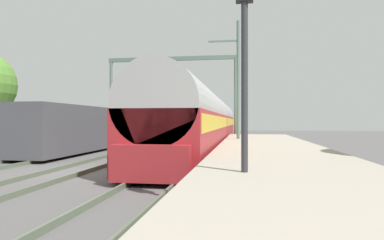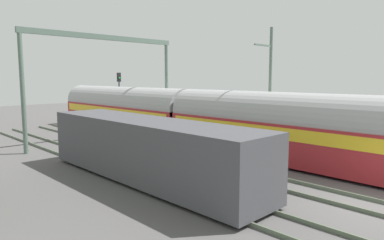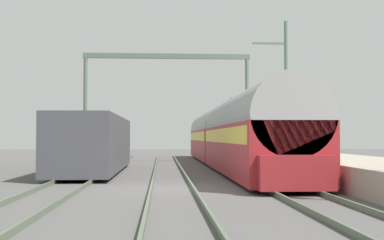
{
  "view_description": "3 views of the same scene",
  "coord_description": "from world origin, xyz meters",
  "px_view_note": "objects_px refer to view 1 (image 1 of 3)",
  "views": [
    {
      "loc": [
        6.55,
        -12.19,
        1.96
      ],
      "look_at": [
        3.82,
        5.85,
        2.02
      ],
      "focal_mm": 32.13,
      "sensor_mm": 36.0,
      "label": 1
    },
    {
      "loc": [
        -13.39,
        -4.23,
        4.78
      ],
      "look_at": [
        0.47,
        10.0,
        2.36
      ],
      "focal_mm": 32.61,
      "sensor_mm": 36.0,
      "label": 2
    },
    {
      "loc": [
        -0.35,
        -17.83,
        1.81
      ],
      "look_at": [
        1.91,
        20.37,
        3.13
      ],
      "focal_mm": 47.43,
      "sensor_mm": 36.0,
      "label": 3
    }
  ],
  "objects_px": {
    "railway_signal_near": "(245,52)",
    "catenary_gantry": "(172,81)",
    "passenger_train": "(208,121)",
    "freight_car": "(81,129)",
    "person_crossing": "(227,131)",
    "railway_signal_far": "(236,108)"
  },
  "relations": [
    {
      "from": "passenger_train",
      "to": "freight_car",
      "type": "distance_m",
      "value": 9.38
    },
    {
      "from": "person_crossing",
      "to": "catenary_gantry",
      "type": "relative_size",
      "value": 0.14
    },
    {
      "from": "railway_signal_near",
      "to": "catenary_gantry",
      "type": "height_order",
      "value": "catenary_gantry"
    },
    {
      "from": "person_crossing",
      "to": "catenary_gantry",
      "type": "height_order",
      "value": "catenary_gantry"
    },
    {
      "from": "freight_car",
      "to": "railway_signal_far",
      "type": "xyz_separation_m",
      "value": [
        9.56,
        17.24,
        1.89
      ]
    },
    {
      "from": "passenger_train",
      "to": "freight_car",
      "type": "height_order",
      "value": "passenger_train"
    },
    {
      "from": "railway_signal_near",
      "to": "railway_signal_far",
      "type": "relative_size",
      "value": 1.01
    },
    {
      "from": "passenger_train",
      "to": "person_crossing",
      "type": "xyz_separation_m",
      "value": [
        1.17,
        5.75,
        -0.94
      ]
    },
    {
      "from": "freight_car",
      "to": "railway_signal_near",
      "type": "xyz_separation_m",
      "value": [
        10.39,
        -13.55,
        1.93
      ]
    },
    {
      "from": "freight_car",
      "to": "railway_signal_near",
      "type": "distance_m",
      "value": 17.18
    },
    {
      "from": "railway_signal_near",
      "to": "catenary_gantry",
      "type": "relative_size",
      "value": 0.44
    },
    {
      "from": "passenger_train",
      "to": "railway_signal_near",
      "type": "distance_m",
      "value": 19.23
    },
    {
      "from": "person_crossing",
      "to": "railway_signal_far",
      "type": "bearing_deg",
      "value": 83.64
    },
    {
      "from": "person_crossing",
      "to": "catenary_gantry",
      "type": "distance_m",
      "value": 6.86
    },
    {
      "from": "freight_car",
      "to": "railway_signal_far",
      "type": "distance_m",
      "value": 19.8
    },
    {
      "from": "passenger_train",
      "to": "freight_car",
      "type": "relative_size",
      "value": 2.53
    },
    {
      "from": "railway_signal_far",
      "to": "person_crossing",
      "type": "bearing_deg",
      "value": -97.06
    },
    {
      "from": "person_crossing",
      "to": "freight_car",
      "type": "bearing_deg",
      "value": -127.52
    },
    {
      "from": "passenger_train",
      "to": "railway_signal_near",
      "type": "xyz_separation_m",
      "value": [
        2.75,
        -18.98,
        1.43
      ]
    },
    {
      "from": "railway_signal_far",
      "to": "catenary_gantry",
      "type": "relative_size",
      "value": 0.44
    },
    {
      "from": "passenger_train",
      "to": "railway_signal_near",
      "type": "relative_size",
      "value": 6.14
    },
    {
      "from": "freight_car",
      "to": "person_crossing",
      "type": "bearing_deg",
      "value": 51.77
    }
  ]
}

